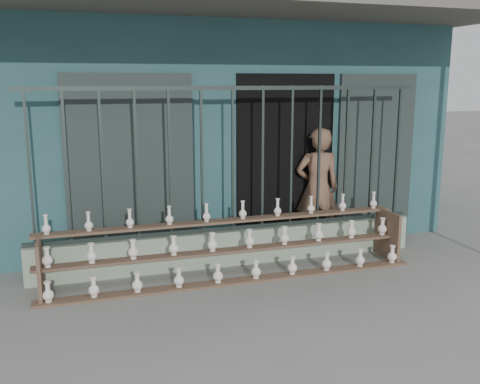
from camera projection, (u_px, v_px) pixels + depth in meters
name	position (u px, v px, depth m)	size (l,w,h in m)	color
ground	(268.00, 303.00, 5.66)	(60.00, 60.00, 0.00)	slate
workshop_building	(184.00, 121.00, 9.28)	(7.40, 6.60, 3.21)	#285055
parapet_wall	(233.00, 247.00, 6.83)	(5.00, 0.20, 0.45)	#92A78F
security_fence	(233.00, 160.00, 6.60)	(5.00, 0.04, 1.80)	#283330
shelf_rack	(231.00, 247.00, 6.37)	(4.50, 0.68, 0.85)	brown
elderly_woman	(317.00, 189.00, 7.39)	(0.62, 0.40, 1.69)	brown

